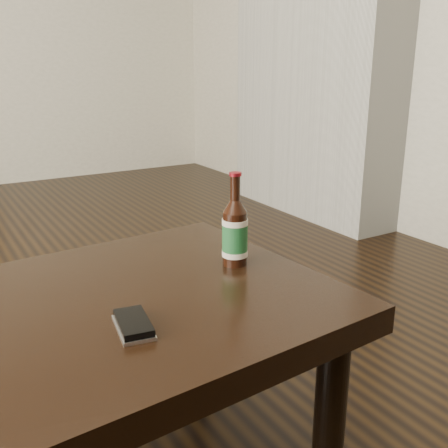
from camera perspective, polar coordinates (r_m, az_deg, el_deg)
coffee_table at (r=1.08m, az=-19.09°, el=-12.68°), size 1.24×0.78×0.45m
beer_bottle at (r=1.23m, az=1.19°, el=-0.98°), size 0.08×0.08×0.22m
phone at (r=0.98m, az=-9.84°, el=-10.75°), size 0.08×0.12×0.02m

